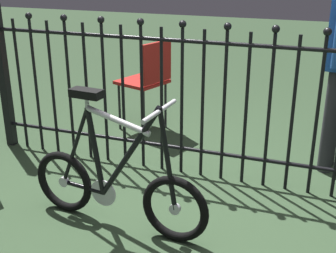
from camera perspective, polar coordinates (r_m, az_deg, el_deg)
name	(u,v)px	position (r m, az deg, el deg)	size (l,w,h in m)	color
ground_plane	(186,217)	(3.06, 2.24, -11.33)	(20.00, 20.00, 0.00)	#2E442B
iron_fence	(208,99)	(3.35, 5.07, 3.45)	(3.82, 0.07, 1.25)	black
bicycle	(116,184)	(2.86, -6.60, -7.16)	(1.24, 0.40, 0.88)	black
chair_red	(148,76)	(4.32, -2.50, 6.30)	(0.51, 0.51, 0.88)	black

